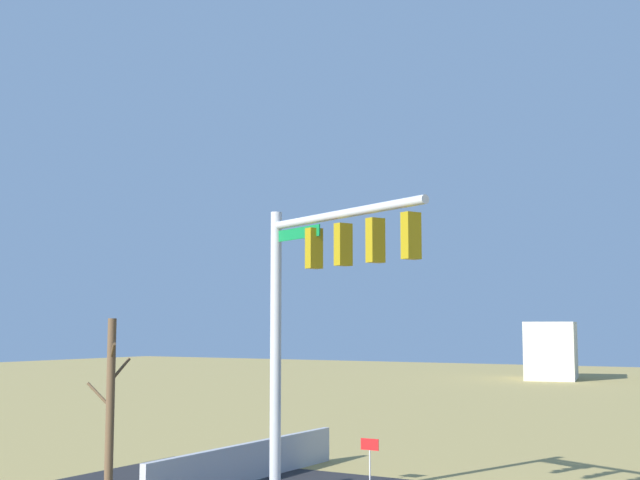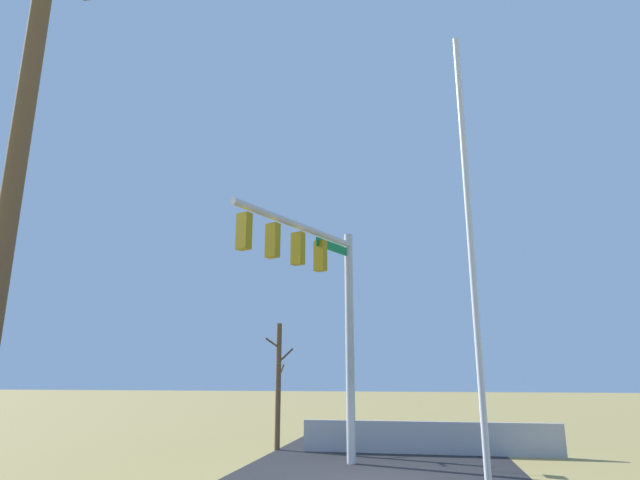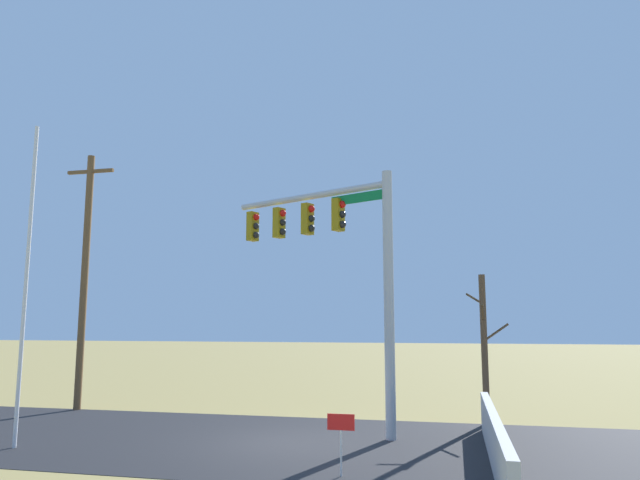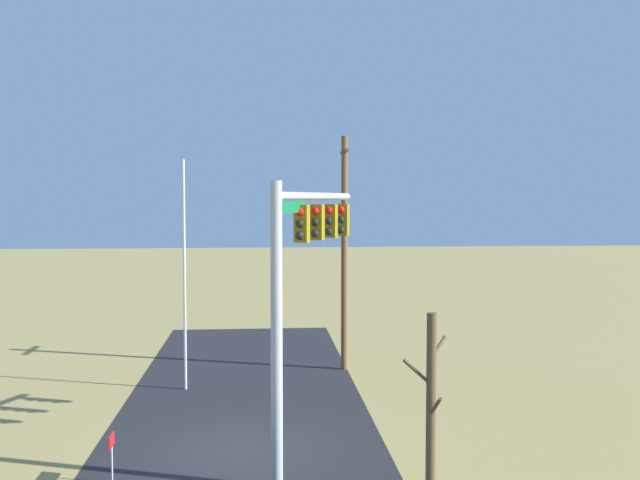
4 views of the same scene
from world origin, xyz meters
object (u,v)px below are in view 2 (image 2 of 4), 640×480
(flagpole, at_px, (473,274))
(bare_tree, at_px, (278,383))
(utility_pole, at_px, (11,201))
(signal_mast, at_px, (319,289))
(open_sign, at_px, (485,437))

(flagpole, xyz_separation_m, bare_tree, (11.55, 6.12, -1.78))
(flagpole, bearing_deg, utility_pole, 112.76)
(utility_pole, bearing_deg, flagpole, -67.24)
(flagpole, height_order, utility_pole, utility_pole)
(utility_pole, bearing_deg, signal_mast, -12.82)
(bare_tree, height_order, open_sign, bare_tree)
(flagpole, xyz_separation_m, open_sign, (8.37, -0.87, -3.21))
(open_sign, bearing_deg, signal_mast, 102.01)
(signal_mast, distance_m, utility_pole, 10.17)
(utility_pole, xyz_separation_m, open_sign, (10.90, -6.90, -3.92))
(flagpole, height_order, open_sign, flagpole)
(flagpole, distance_m, utility_pole, 6.58)
(flagpole, xyz_separation_m, utility_pole, (-2.53, 6.03, 0.71))
(signal_mast, bearing_deg, open_sign, -77.99)
(signal_mast, height_order, bare_tree, signal_mast)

